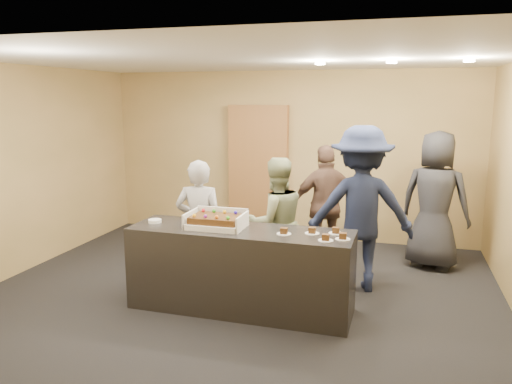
{
  "coord_description": "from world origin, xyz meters",
  "views": [
    {
      "loc": [
        1.73,
        -5.4,
        2.28
      ],
      "look_at": [
        0.17,
        0.0,
        1.21
      ],
      "focal_mm": 35.0,
      "sensor_mm": 36.0,
      "label": 1
    }
  ],
  "objects_px": {
    "cake_box": "(217,223)",
    "person_server_grey": "(200,225)",
    "sheet_cake": "(216,219)",
    "person_brown_extra": "(326,206)",
    "plate_stack": "(155,221)",
    "person_navy_man": "(361,209)",
    "person_dark_suit": "(435,200)",
    "storage_cabinet": "(258,171)",
    "person_sage_man": "(276,223)",
    "serving_counter": "(241,270)"
  },
  "relations": [
    {
      "from": "cake_box",
      "to": "sheet_cake",
      "type": "bearing_deg",
      "value": -90.83
    },
    {
      "from": "storage_cabinet",
      "to": "person_navy_man",
      "type": "height_order",
      "value": "storage_cabinet"
    },
    {
      "from": "cake_box",
      "to": "person_server_grey",
      "type": "xyz_separation_m",
      "value": [
        -0.38,
        0.43,
        -0.16
      ]
    },
    {
      "from": "plate_stack",
      "to": "storage_cabinet",
      "type": "bearing_deg",
      "value": 82.59
    },
    {
      "from": "person_brown_extra",
      "to": "storage_cabinet",
      "type": "bearing_deg",
      "value": -64.46
    },
    {
      "from": "person_server_grey",
      "to": "person_brown_extra",
      "type": "bearing_deg",
      "value": -144.74
    },
    {
      "from": "plate_stack",
      "to": "person_navy_man",
      "type": "distance_m",
      "value": 2.4
    },
    {
      "from": "serving_counter",
      "to": "person_sage_man",
      "type": "xyz_separation_m",
      "value": [
        0.2,
        0.78,
        0.34
      ]
    },
    {
      "from": "person_navy_man",
      "to": "cake_box",
      "type": "bearing_deg",
      "value": 22.23
    },
    {
      "from": "person_sage_man",
      "to": "person_navy_man",
      "type": "xyz_separation_m",
      "value": [
        0.98,
        0.21,
        0.19
      ]
    },
    {
      "from": "sheet_cake",
      "to": "person_dark_suit",
      "type": "xyz_separation_m",
      "value": [
        2.35,
        2.04,
        -0.07
      ]
    },
    {
      "from": "serving_counter",
      "to": "person_dark_suit",
      "type": "xyz_separation_m",
      "value": [
        2.08,
        2.04,
        0.48
      ]
    },
    {
      "from": "serving_counter",
      "to": "cake_box",
      "type": "bearing_deg",
      "value": 176.1
    },
    {
      "from": "person_navy_man",
      "to": "plate_stack",
      "type": "bearing_deg",
      "value": 12.74
    },
    {
      "from": "cake_box",
      "to": "person_navy_man",
      "type": "relative_size",
      "value": 0.31
    },
    {
      "from": "storage_cabinet",
      "to": "cake_box",
      "type": "distance_m",
      "value": 2.93
    },
    {
      "from": "person_server_grey",
      "to": "person_navy_man",
      "type": "distance_m",
      "value": 1.92
    },
    {
      "from": "person_brown_extra",
      "to": "person_dark_suit",
      "type": "relative_size",
      "value": 0.89
    },
    {
      "from": "sheet_cake",
      "to": "person_dark_suit",
      "type": "height_order",
      "value": "person_dark_suit"
    },
    {
      "from": "person_navy_man",
      "to": "person_brown_extra",
      "type": "height_order",
      "value": "person_navy_man"
    },
    {
      "from": "plate_stack",
      "to": "person_server_grey",
      "type": "height_order",
      "value": "person_server_grey"
    },
    {
      "from": "plate_stack",
      "to": "person_server_grey",
      "type": "distance_m",
      "value": 0.58
    },
    {
      "from": "person_sage_man",
      "to": "person_brown_extra",
      "type": "relative_size",
      "value": 0.96
    },
    {
      "from": "storage_cabinet",
      "to": "person_sage_man",
      "type": "height_order",
      "value": "storage_cabinet"
    },
    {
      "from": "person_brown_extra",
      "to": "person_dark_suit",
      "type": "height_order",
      "value": "person_dark_suit"
    },
    {
      "from": "serving_counter",
      "to": "person_dark_suit",
      "type": "height_order",
      "value": "person_dark_suit"
    },
    {
      "from": "storage_cabinet",
      "to": "plate_stack",
      "type": "height_order",
      "value": "storage_cabinet"
    },
    {
      "from": "plate_stack",
      "to": "person_sage_man",
      "type": "bearing_deg",
      "value": 32.49
    },
    {
      "from": "serving_counter",
      "to": "person_server_grey",
      "type": "bearing_deg",
      "value": 146.35
    },
    {
      "from": "cake_box",
      "to": "person_server_grey",
      "type": "distance_m",
      "value": 0.59
    },
    {
      "from": "person_sage_man",
      "to": "person_navy_man",
      "type": "bearing_deg",
      "value": 158.54
    },
    {
      "from": "sheet_cake",
      "to": "person_navy_man",
      "type": "relative_size",
      "value": 0.27
    },
    {
      "from": "person_navy_man",
      "to": "person_brown_extra",
      "type": "bearing_deg",
      "value": -67.59
    },
    {
      "from": "person_brown_extra",
      "to": "person_dark_suit",
      "type": "bearing_deg",
      "value": 168.86
    },
    {
      "from": "plate_stack",
      "to": "person_dark_suit",
      "type": "relative_size",
      "value": 0.08
    },
    {
      "from": "storage_cabinet",
      "to": "sheet_cake",
      "type": "relative_size",
      "value": 4.13
    },
    {
      "from": "cake_box",
      "to": "plate_stack",
      "type": "distance_m",
      "value": 0.74
    },
    {
      "from": "storage_cabinet",
      "to": "person_navy_man",
      "type": "xyz_separation_m",
      "value": [
        1.81,
        -1.94,
        -0.1
      ]
    },
    {
      "from": "storage_cabinet",
      "to": "plate_stack",
      "type": "relative_size",
      "value": 14.69
    },
    {
      "from": "storage_cabinet",
      "to": "person_server_grey",
      "type": "xyz_separation_m",
      "value": [
        -0.03,
        -2.48,
        -0.3
      ]
    },
    {
      "from": "cake_box",
      "to": "storage_cabinet",
      "type": "bearing_deg",
      "value": 96.99
    },
    {
      "from": "sheet_cake",
      "to": "person_brown_extra",
      "type": "distance_m",
      "value": 2.0
    },
    {
      "from": "cake_box",
      "to": "person_server_grey",
      "type": "height_order",
      "value": "person_server_grey"
    },
    {
      "from": "storage_cabinet",
      "to": "plate_stack",
      "type": "distance_m",
      "value": 2.95
    },
    {
      "from": "storage_cabinet",
      "to": "cake_box",
      "type": "xyz_separation_m",
      "value": [
        0.36,
        -2.9,
        -0.14
      ]
    },
    {
      "from": "cake_box",
      "to": "person_brown_extra",
      "type": "xyz_separation_m",
      "value": [
        0.94,
        1.74,
        -0.11
      ]
    },
    {
      "from": "plate_stack",
      "to": "cake_box",
      "type": "bearing_deg",
      "value": 1.01
    },
    {
      "from": "sheet_cake",
      "to": "person_sage_man",
      "type": "xyz_separation_m",
      "value": [
        0.47,
        0.78,
        -0.2
      ]
    },
    {
      "from": "cake_box",
      "to": "person_brown_extra",
      "type": "height_order",
      "value": "person_brown_extra"
    },
    {
      "from": "sheet_cake",
      "to": "person_server_grey",
      "type": "relative_size",
      "value": 0.33
    }
  ]
}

